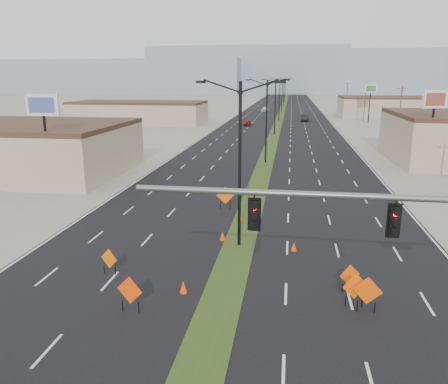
# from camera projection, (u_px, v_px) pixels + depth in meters

# --- Properties ---
(ground) EXTENTS (600.00, 600.00, 0.00)m
(ground) POSITION_uv_depth(u_px,v_px,m) (200.00, 366.00, 15.88)
(ground) COLOR gray
(ground) RESTS_ON ground
(road_surface) EXTENTS (25.00, 400.00, 0.02)m
(road_surface) POSITION_uv_depth(u_px,v_px,m) (279.00, 119.00, 111.54)
(road_surface) COLOR black
(road_surface) RESTS_ON ground
(median_strip) EXTENTS (2.00, 400.00, 0.04)m
(median_strip) POSITION_uv_depth(u_px,v_px,m) (279.00, 119.00, 111.54)
(median_strip) COLOR #2E3F16
(median_strip) RESTS_ON ground
(building_sw_far) EXTENTS (30.00, 14.00, 4.50)m
(building_sw_far) POSITION_uv_depth(u_px,v_px,m) (139.00, 113.00, 101.27)
(building_sw_far) COLOR tan
(building_sw_far) RESTS_ON ground
(building_se_far) EXTENTS (44.00, 16.00, 5.00)m
(building_se_far) POSITION_uv_depth(u_px,v_px,m) (426.00, 108.00, 114.95)
(building_se_far) COLOR tan
(building_se_far) RESTS_ON ground
(mesa_west) EXTENTS (180.00, 50.00, 22.00)m
(mesa_west) POSITION_uv_depth(u_px,v_px,m) (111.00, 77.00, 298.37)
(mesa_west) COLOR #8B9CAC
(mesa_west) RESTS_ON ground
(mesa_center) EXTENTS (220.00, 50.00, 28.00)m
(mesa_center) POSITION_uv_depth(u_px,v_px,m) (348.00, 72.00, 293.50)
(mesa_center) COLOR #8B9CAC
(mesa_center) RESTS_ON ground
(mesa_backdrop) EXTENTS (140.00, 50.00, 32.00)m
(mesa_backdrop) POSITION_uv_depth(u_px,v_px,m) (248.00, 70.00, 322.30)
(mesa_backdrop) COLOR #8B9CAC
(mesa_backdrop) RESTS_ON ground
(signal_mast) EXTENTS (16.30, 0.60, 8.00)m
(signal_mast) POSITION_uv_depth(u_px,v_px,m) (448.00, 236.00, 15.34)
(signal_mast) COLOR slate
(signal_mast) RESTS_ON ground
(streetlight_0) EXTENTS (5.15, 0.24, 10.02)m
(streetlight_0) POSITION_uv_depth(u_px,v_px,m) (240.00, 160.00, 25.99)
(streetlight_0) COLOR black
(streetlight_0) RESTS_ON ground
(streetlight_1) EXTENTS (5.15, 0.24, 10.02)m
(streetlight_1) POSITION_uv_depth(u_px,v_px,m) (266.00, 119.00, 52.78)
(streetlight_1) COLOR black
(streetlight_1) RESTS_ON ground
(streetlight_2) EXTENTS (5.15, 0.24, 10.02)m
(streetlight_2) POSITION_uv_depth(u_px,v_px,m) (275.00, 105.00, 79.56)
(streetlight_2) COLOR black
(streetlight_2) RESTS_ON ground
(streetlight_3) EXTENTS (5.15, 0.24, 10.02)m
(streetlight_3) POSITION_uv_depth(u_px,v_px,m) (280.00, 98.00, 106.34)
(streetlight_3) COLOR black
(streetlight_3) RESTS_ON ground
(streetlight_4) EXTENTS (5.15, 0.24, 10.02)m
(streetlight_4) POSITION_uv_depth(u_px,v_px,m) (282.00, 94.00, 133.13)
(streetlight_4) COLOR black
(streetlight_4) RESTS_ON ground
(streetlight_5) EXTENTS (5.15, 0.24, 10.02)m
(streetlight_5) POSITION_uv_depth(u_px,v_px,m) (284.00, 92.00, 159.91)
(streetlight_5) COLOR black
(streetlight_5) RESTS_ON ground
(streetlight_6) EXTENTS (5.15, 0.24, 10.02)m
(streetlight_6) POSITION_uv_depth(u_px,v_px,m) (285.00, 90.00, 186.70)
(streetlight_6) COLOR black
(streetlight_6) RESTS_ON ground
(utility_pole_1) EXTENTS (1.60, 0.20, 9.00)m
(utility_pole_1) POSITION_uv_depth(u_px,v_px,m) (400.00, 114.00, 69.19)
(utility_pole_1) COLOR #4C3823
(utility_pole_1) RESTS_ON ground
(utility_pole_2) EXTENTS (1.60, 0.20, 9.00)m
(utility_pole_2) POSITION_uv_depth(u_px,v_px,m) (365.00, 102.00, 102.67)
(utility_pole_2) COLOR #4C3823
(utility_pole_2) RESTS_ON ground
(utility_pole_3) EXTENTS (1.60, 0.20, 9.00)m
(utility_pole_3) POSITION_uv_depth(u_px,v_px,m) (347.00, 96.00, 136.15)
(utility_pole_3) COLOR #4C3823
(utility_pole_3) RESTS_ON ground
(car_left) EXTENTS (1.72, 3.80, 1.27)m
(car_left) POSITION_uv_depth(u_px,v_px,m) (247.00, 123.00, 96.36)
(car_left) COLOR maroon
(car_left) RESTS_ON ground
(car_mid) EXTENTS (2.01, 4.93, 1.59)m
(car_mid) POSITION_uv_depth(u_px,v_px,m) (305.00, 118.00, 106.39)
(car_mid) COLOR black
(car_mid) RESTS_ON ground
(car_far) EXTENTS (2.53, 4.93, 1.37)m
(car_far) POSITION_uv_depth(u_px,v_px,m) (265.00, 110.00, 136.16)
(car_far) COLOR silver
(car_far) RESTS_ON ground
(construction_sign_0) EXTENTS (1.03, 0.41, 1.45)m
(construction_sign_0) POSITION_uv_depth(u_px,v_px,m) (109.00, 260.00, 23.11)
(construction_sign_0) COLOR #E46104
(construction_sign_0) RESTS_ON ground
(construction_sign_1) EXTENTS (1.26, 0.36, 1.72)m
(construction_sign_1) POSITION_uv_depth(u_px,v_px,m) (130.00, 291.00, 19.29)
(construction_sign_1) COLOR #FC4205
(construction_sign_1) RESTS_ON ground
(construction_sign_2) EXTENTS (1.36, 0.30, 1.84)m
(construction_sign_2) POSITION_uv_depth(u_px,v_px,m) (225.00, 196.00, 34.60)
(construction_sign_2) COLOR #FF5605
(construction_sign_2) RESTS_ON ground
(construction_sign_3) EXTENTS (1.28, 0.27, 1.72)m
(construction_sign_3) POSITION_uv_depth(u_px,v_px,m) (367.00, 292.00, 19.26)
(construction_sign_3) COLOR #F04805
(construction_sign_3) RESTS_ON ground
(construction_sign_4) EXTENTS (1.17, 0.52, 1.66)m
(construction_sign_4) POSITION_uv_depth(u_px,v_px,m) (355.00, 287.00, 19.77)
(construction_sign_4) COLOR #EF5405
(construction_sign_4) RESTS_ON ground
(construction_sign_5) EXTENTS (1.00, 0.49, 1.45)m
(construction_sign_5) POSITION_uv_depth(u_px,v_px,m) (350.00, 276.00, 21.17)
(construction_sign_5) COLOR #E55104
(construction_sign_5) RESTS_ON ground
(cone_0) EXTENTS (0.46, 0.46, 0.63)m
(cone_0) POSITION_uv_depth(u_px,v_px,m) (183.00, 287.00, 21.21)
(cone_0) COLOR #FD4405
(cone_0) RESTS_ON ground
(cone_1) EXTENTS (0.45, 0.45, 0.64)m
(cone_1) POSITION_uv_depth(u_px,v_px,m) (223.00, 236.00, 28.11)
(cone_1) COLOR #E23D04
(cone_1) RESTS_ON ground
(cone_2) EXTENTS (0.45, 0.45, 0.58)m
(cone_2) POSITION_uv_depth(u_px,v_px,m) (294.00, 247.00, 26.39)
(cone_2) COLOR #FA4205
(cone_2) RESTS_ON ground
(cone_3) EXTENTS (0.47, 0.47, 0.62)m
(cone_3) POSITION_uv_depth(u_px,v_px,m) (240.00, 217.00, 31.90)
(cone_3) COLOR #EB4604
(cone_3) RESTS_ON ground
(pole_sign_west) EXTENTS (2.89, 0.78, 8.80)m
(pole_sign_west) POSITION_uv_depth(u_px,v_px,m) (43.00, 113.00, 39.24)
(pole_sign_west) COLOR black
(pole_sign_west) RESTS_ON ground
(pole_sign_east_near) EXTENTS (2.86, 1.31, 8.92)m
(pole_sign_east_near) POSITION_uv_depth(u_px,v_px,m) (434.00, 106.00, 47.43)
(pole_sign_east_near) COLOR black
(pole_sign_east_near) RESTS_ON ground
(pole_sign_east_far) EXTENTS (2.88, 0.77, 8.77)m
(pole_sign_east_far) POSITION_uv_depth(u_px,v_px,m) (371.00, 92.00, 101.43)
(pole_sign_east_far) COLOR black
(pole_sign_east_far) RESTS_ON ground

